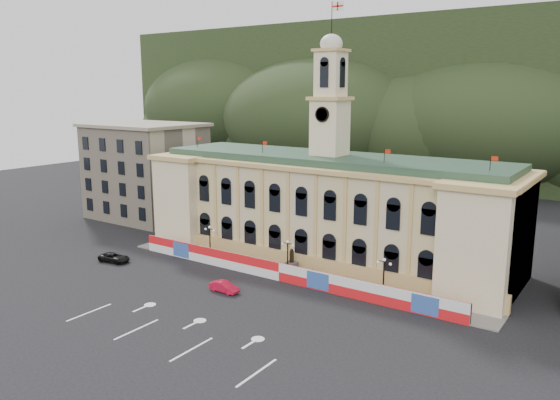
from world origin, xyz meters
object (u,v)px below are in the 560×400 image
Objects in this scene: statue at (292,266)px; lamp_center at (288,255)px; black_suv at (114,258)px; red_sedan at (224,287)px.

statue is 0.72× the size of lamp_center.
lamp_center is 26.51m from black_suv.
red_sedan is (-3.44, -9.28, -2.40)m from lamp_center.
lamp_center is at bearing -78.71° from black_suv.
lamp_center reaches higher than statue.
red_sedan is at bearing -108.51° from statue.
red_sedan is 21.32m from black_suv.
lamp_center is at bearing -19.33° from red_sedan.
red_sedan is (-3.44, -10.28, -0.52)m from statue.
black_suv is at bearing -159.71° from lamp_center.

